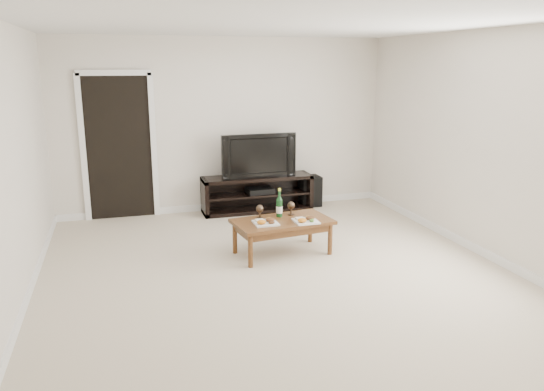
{
  "coord_description": "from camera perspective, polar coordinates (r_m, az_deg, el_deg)",
  "views": [
    {
      "loc": [
        -1.57,
        -5.13,
        2.22
      ],
      "look_at": [
        0.14,
        0.69,
        0.7
      ],
      "focal_mm": 35.0,
      "sensor_mm": 36.0,
      "label": 1
    }
  ],
  "objects": [
    {
      "name": "ceiling",
      "position": [
        5.38,
        0.62,
        18.32
      ],
      "size": [
        5.0,
        5.5,
        0.04
      ],
      "primitive_type": "cube",
      "color": "white",
      "rests_on": "back_wall"
    },
    {
      "name": "goblet_right",
      "position": [
        6.45,
        2.06,
        -1.38
      ],
      "size": [
        0.09,
        0.09,
        0.17
      ],
      "primitive_type": null,
      "color": "#3B2C20",
      "rests_on": "coffee_table"
    },
    {
      "name": "coffee_table",
      "position": [
        6.32,
        1.12,
        -4.48
      ],
      "size": [
        1.21,
        0.77,
        0.42
      ],
      "primitive_type": "cube",
      "rotation": [
        0.0,
        0.0,
        0.13
      ],
      "color": "brown",
      "rests_on": "ground"
    },
    {
      "name": "back_wall",
      "position": [
        8.11,
        -5.18,
        7.5
      ],
      "size": [
        5.0,
        0.04,
        2.6
      ],
      "primitive_type": "cube",
      "color": "silver",
      "rests_on": "ground"
    },
    {
      "name": "wine_bottle",
      "position": [
        6.35,
        0.79,
        -0.76
      ],
      "size": [
        0.07,
        0.07,
        0.35
      ],
      "primitive_type": "cylinder",
      "color": "#0E3615",
      "rests_on": "coffee_table"
    },
    {
      "name": "plate_left",
      "position": [
        6.11,
        -0.69,
        -2.75
      ],
      "size": [
        0.27,
        0.27,
        0.07
      ],
      "primitive_type": "cube",
      "color": "white",
      "rests_on": "coffee_table"
    },
    {
      "name": "plate_right",
      "position": [
        6.19,
        3.66,
        -2.55
      ],
      "size": [
        0.27,
        0.27,
        0.07
      ],
      "primitive_type": "cube",
      "color": "white",
      "rests_on": "coffee_table"
    },
    {
      "name": "television",
      "position": [
        8.0,
        -1.64,
        4.41
      ],
      "size": [
        1.15,
        0.2,
        0.66
      ],
      "primitive_type": "imported",
      "rotation": [
        0.0,
        0.0,
        0.04
      ],
      "color": "black",
      "rests_on": "media_console"
    },
    {
      "name": "goblet_left",
      "position": [
        6.3,
        -1.33,
        -1.75
      ],
      "size": [
        0.09,
        0.09,
        0.17
      ],
      "primitive_type": null,
      "color": "#3B2C20",
      "rests_on": "coffee_table"
    },
    {
      "name": "floor",
      "position": [
        5.81,
        0.55,
        -8.41
      ],
      "size": [
        5.5,
        5.5,
        0.0
      ],
      "primitive_type": "plane",
      "color": "#BDAE98",
      "rests_on": "ground"
    },
    {
      "name": "media_console",
      "position": [
        8.12,
        -1.61,
        0.21
      ],
      "size": [
        1.68,
        0.45,
        0.55
      ],
      "primitive_type": "cube",
      "color": "black",
      "rests_on": "ground"
    },
    {
      "name": "subwoofer",
      "position": [
        8.48,
        4.06,
        0.51
      ],
      "size": [
        0.32,
        0.32,
        0.48
      ],
      "primitive_type": "cube",
      "rotation": [
        0.0,
        0.0,
        0.01
      ],
      "color": "black",
      "rests_on": "ground"
    },
    {
      "name": "av_receiver",
      "position": [
        8.11,
        -1.32,
        0.55
      ],
      "size": [
        0.42,
        0.32,
        0.08
      ],
      "primitive_type": "cube",
      "rotation": [
        0.0,
        0.0,
        0.06
      ],
      "color": "black",
      "rests_on": "media_console"
    },
    {
      "name": "doorway",
      "position": [
        7.96,
        -16.13,
        4.88
      ],
      "size": [
        0.9,
        0.02,
        2.05
      ],
      "primitive_type": "cube",
      "color": "black",
      "rests_on": "ground"
    }
  ]
}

